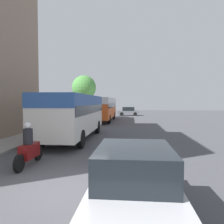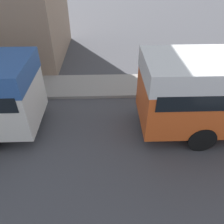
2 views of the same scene
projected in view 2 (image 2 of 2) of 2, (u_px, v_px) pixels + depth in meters
The scene contains 0 objects.
Camera 2 is at (4.84, 15.44, 5.83)m, focal length 35.00 mm.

